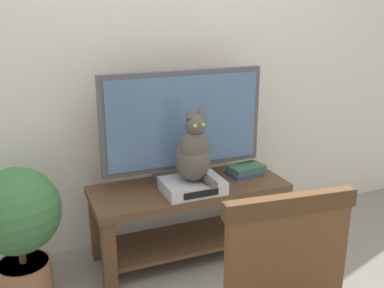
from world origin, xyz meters
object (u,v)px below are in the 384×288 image
at_px(media_box, 193,186).
at_px(book_stack, 245,170).
at_px(cat, 194,153).
at_px(potted_plant, 18,222).
at_px(tv, 183,124).
at_px(tv_stand, 189,208).

bearing_deg(media_box, book_stack, 16.35).
distance_m(cat, potted_plant, 0.98).
bearing_deg(cat, tv, 85.97).
relative_size(tv, cat, 2.23).
distance_m(tv_stand, potted_plant, 0.96).
bearing_deg(cat, book_stack, 18.06).
height_order(media_box, potted_plant, potted_plant).
relative_size(media_box, cat, 0.78).
height_order(tv, book_stack, tv).
bearing_deg(tv, media_box, -94.68).
distance_m(media_box, potted_plant, 0.94).
height_order(tv_stand, potted_plant, potted_plant).
relative_size(tv_stand, cat, 2.64).
height_order(media_box, cat, cat).
height_order(tv, media_box, tv).
bearing_deg(media_box, tv_stand, 81.09).
xyz_separation_m(tv_stand, potted_plant, (-0.95, -0.05, 0.12)).
distance_m(tv, media_box, 0.37).
xyz_separation_m(tv, cat, (-0.01, -0.19, -0.12)).
distance_m(tv_stand, media_box, 0.21).
bearing_deg(cat, tv_stand, 82.75).
relative_size(tv_stand, potted_plant, 1.61).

